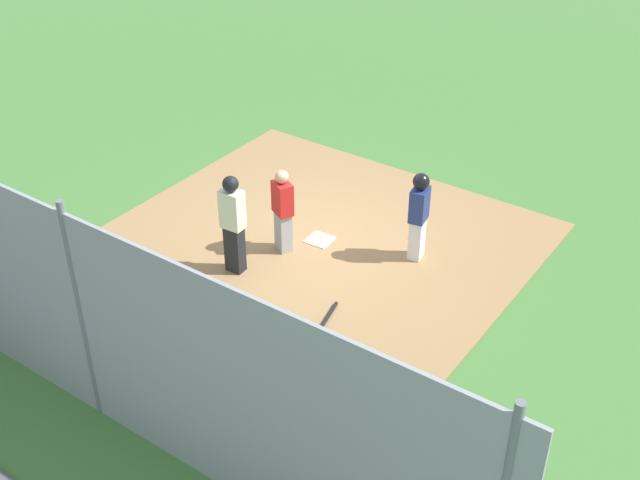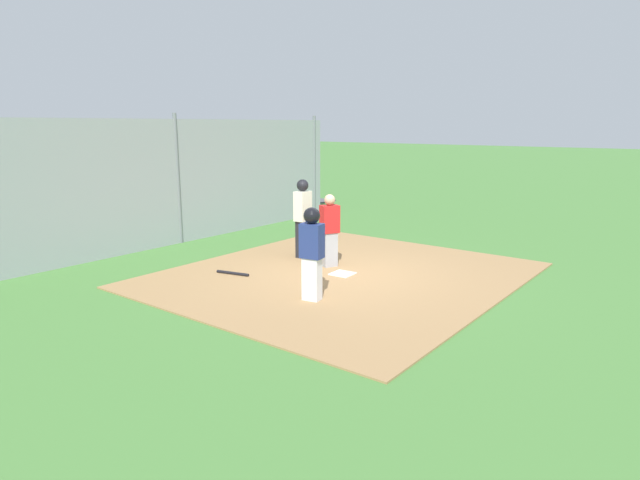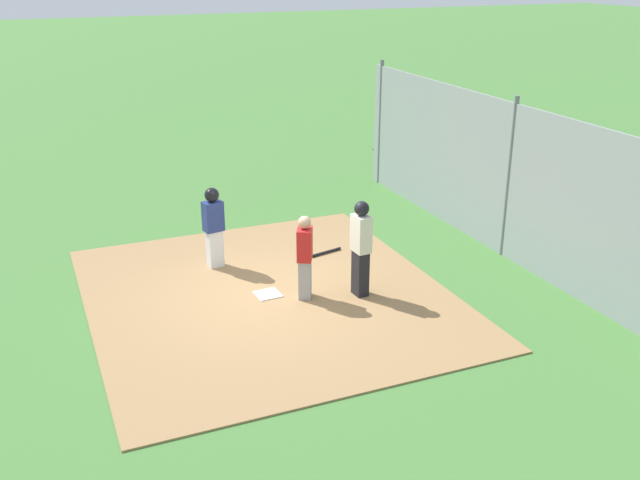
# 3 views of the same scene
# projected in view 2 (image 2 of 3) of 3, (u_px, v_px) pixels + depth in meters

# --- Properties ---
(ground_plane) EXTENTS (140.00, 140.00, 0.00)m
(ground_plane) POSITION_uv_depth(u_px,v_px,m) (342.00, 276.00, 11.22)
(ground_plane) COLOR #477A38
(dirt_infield) EXTENTS (7.20, 6.40, 0.03)m
(dirt_infield) POSITION_uv_depth(u_px,v_px,m) (342.00, 275.00, 11.22)
(dirt_infield) COLOR #9E774C
(dirt_infield) RESTS_ON ground_plane
(home_plate) EXTENTS (0.47, 0.47, 0.02)m
(home_plate) POSITION_uv_depth(u_px,v_px,m) (342.00, 274.00, 11.21)
(home_plate) COLOR white
(home_plate) RESTS_ON dirt_infield
(catcher) EXTENTS (0.46, 0.40, 1.58)m
(catcher) POSITION_uv_depth(u_px,v_px,m) (330.00, 229.00, 11.68)
(catcher) COLOR #9E9EA3
(catcher) RESTS_ON dirt_infield
(umpire) EXTENTS (0.40, 0.28, 1.81)m
(umpire) POSITION_uv_depth(u_px,v_px,m) (303.00, 216.00, 12.45)
(umpire) COLOR black
(umpire) RESTS_ON dirt_infield
(runner) EXTENTS (0.32, 0.42, 1.65)m
(runner) POSITION_uv_depth(u_px,v_px,m) (312.00, 248.00, 9.39)
(runner) COLOR silver
(runner) RESTS_ON dirt_infield
(baseball_bat) EXTENTS (0.23, 0.75, 0.06)m
(baseball_bat) POSITION_uv_depth(u_px,v_px,m) (233.00, 273.00, 11.18)
(baseball_bat) COLOR black
(baseball_bat) RESTS_ON dirt_infield
(backstop_fence) EXTENTS (12.00, 0.10, 3.35)m
(backstop_fence) POSITION_uv_depth(u_px,v_px,m) (178.00, 182.00, 14.00)
(backstop_fence) COLOR #93999E
(backstop_fence) RESTS_ON ground_plane
(parking_lot) EXTENTS (18.00, 5.20, 0.04)m
(parking_lot) POSITION_uv_depth(u_px,v_px,m) (97.00, 225.00, 16.76)
(parking_lot) COLOR #515156
(parking_lot) RESTS_ON ground_plane
(parked_car_dark) EXTENTS (4.37, 2.25, 1.28)m
(parked_car_dark) POSITION_uv_depth(u_px,v_px,m) (189.00, 196.00, 18.97)
(parked_car_dark) COLOR black
(parked_car_dark) RESTS_ON parking_lot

